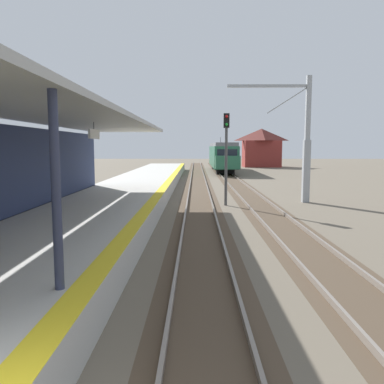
{
  "coord_description": "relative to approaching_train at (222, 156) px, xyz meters",
  "views": [
    {
      "loc": [
        1.69,
        -2.58,
        3.33
      ],
      "look_at": [
        1.58,
        8.15,
        2.1
      ],
      "focal_mm": 36.83,
      "sensor_mm": 36.0,
      "label": 1
    }
  ],
  "objects": [
    {
      "name": "station_platform",
      "position": [
        -7.8,
        -35.54,
        -1.73
      ],
      "size": [
        5.0,
        80.0,
        0.91
      ],
      "color": "#B7B5AD",
      "rests_on": "ground"
    },
    {
      "name": "station_building_with_canopy",
      "position": [
        -9.6,
        -41.02,
        0.48
      ],
      "size": [
        4.85,
        24.0,
        4.43
      ],
      "color": "#4C4C4C",
      "rests_on": "ground"
    },
    {
      "name": "track_pair_nearest_platform",
      "position": [
        -3.4,
        -31.54,
        -2.13
      ],
      "size": [
        2.34,
        120.0,
        0.16
      ],
      "color": "#4C3D2D",
      "rests_on": "ground"
    },
    {
      "name": "track_pair_middle",
      "position": [
        -0.0,
        -31.54,
        -2.13
      ],
      "size": [
        2.34,
        120.0,
        0.16
      ],
      "color": "#4C3D2D",
      "rests_on": "ground"
    },
    {
      "name": "approaching_train",
      "position": [
        0.0,
        0.0,
        0.0
      ],
      "size": [
        2.93,
        19.6,
        4.76
      ],
      "color": "#286647",
      "rests_on": "ground"
    },
    {
      "name": "rail_signal_post",
      "position": [
        -1.9,
        -31.77,
        1.02
      ],
      "size": [
        0.32,
        0.34,
        5.2
      ],
      "color": "#4C4C4C",
      "rests_on": "ground"
    },
    {
      "name": "catenary_pylon_far_side",
      "position": [
        2.72,
        -30.42,
        1.43
      ],
      "size": [
        5.0,
        0.4,
        7.5
      ],
      "color": "#9EA3A8",
      "rests_on": "ground"
    },
    {
      "name": "distant_trackside_house",
      "position": [
        7.43,
        12.76,
        1.16
      ],
      "size": [
        6.6,
        5.28,
        6.4
      ],
      "color": "maroon",
      "rests_on": "ground"
    }
  ]
}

